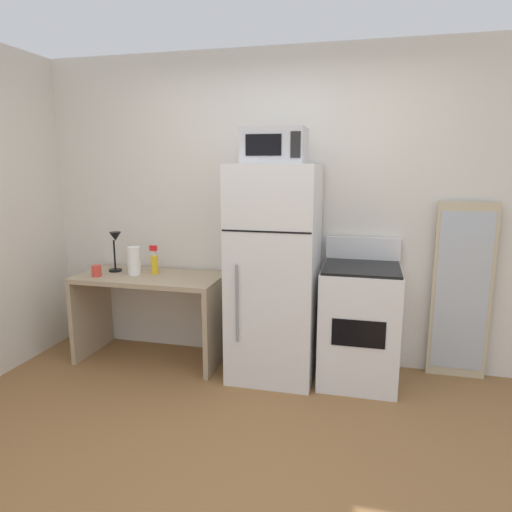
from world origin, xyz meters
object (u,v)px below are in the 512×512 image
desk_lamp (115,245)px  coffee_mug (97,271)px  paper_towel_roll (134,261)px  refrigerator (275,273)px  spray_bottle (154,263)px  oven_range (359,323)px  microwave (275,146)px  desk (151,300)px  leaning_mirror (462,292)px

desk_lamp → coffee_mug: size_ratio=3.72×
paper_towel_roll → refrigerator: bearing=-0.6°
spray_bottle → oven_range: bearing=-1.6°
spray_bottle → microwave: size_ratio=0.54×
spray_bottle → refrigerator: bearing=-4.2°
desk → leaning_mirror: bearing=5.9°
paper_towel_roll → leaning_mirror: 2.67m
refrigerator → microwave: (0.00, -0.02, 0.97)m
oven_range → leaning_mirror: leaning_mirror is taller
desk → coffee_mug: 0.52m
desk_lamp → spray_bottle: size_ratio=1.42×
desk_lamp → paper_towel_roll: size_ratio=1.47×
desk_lamp → desk: bearing=-7.7°
desk_lamp → oven_range: 2.16m
coffee_mug → leaning_mirror: size_ratio=0.07×
paper_towel_roll → leaning_mirror: bearing=5.8°
paper_towel_roll → refrigerator: size_ratio=0.14×
oven_range → leaning_mirror: bearing=18.5°
desk_lamp → oven_range: desk_lamp is taller
desk → coffee_mug: (-0.42, -0.14, 0.27)m
coffee_mug → leaning_mirror: leaning_mirror is taller
desk → microwave: bearing=-2.4°
coffee_mug → desk: bearing=19.2°
desk_lamp → coffee_mug: (-0.08, -0.19, -0.19)m
spray_bottle → microwave: bearing=-5.3°
microwave → oven_range: size_ratio=0.42×
microwave → leaning_mirror: size_ratio=0.33×
coffee_mug → refrigerator: size_ratio=0.06×
spray_bottle → coffee_mug: spray_bottle is taller
refrigerator → coffee_mug: bearing=-175.4°
oven_range → leaning_mirror: (0.76, 0.26, 0.23)m
coffee_mug → oven_range: bearing=3.9°
desk → microwave: microwave is taller
desk → spray_bottle: spray_bottle is taller
microwave → oven_range: 1.50m
desk → leaning_mirror: leaning_mirror is taller
refrigerator → oven_range: 0.76m
coffee_mug → leaning_mirror: (2.93, 0.40, -0.10)m
paper_towel_roll → refrigerator: 1.22m
coffee_mug → leaning_mirror: bearing=7.9°
desk → oven_range: 1.75m
coffee_mug → desk_lamp: bearing=68.5°
refrigerator → leaning_mirror: (1.43, 0.28, -0.14)m
coffee_mug → microwave: size_ratio=0.21×
desk → oven_range: size_ratio=1.12×
paper_towel_roll → microwave: bearing=-1.6°
spray_bottle → paper_towel_roll: 0.17m
oven_range → refrigerator: bearing=-177.5°
refrigerator → desk_lamp: bearing=177.2°
microwave → leaning_mirror: (1.43, 0.31, -1.11)m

